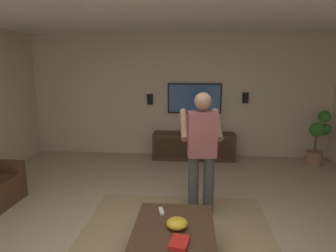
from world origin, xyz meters
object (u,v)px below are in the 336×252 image
object	(u,v)px
coffee_table	(174,236)
person_standing	(202,147)
remote_white	(161,211)
wall_speaker_right	(150,99)
media_console	(194,146)
vase_round	(215,129)
potted_plant_tall	(318,137)
book	(179,242)
tv	(194,98)
wall_speaker_left	(245,98)
bowl	(177,223)

from	to	relation	value
coffee_table	person_standing	world-z (taller)	person_standing
remote_white	wall_speaker_right	size ratio (longest dim) A/B	0.68
media_console	vase_round	bearing A→B (deg)	89.39
media_console	wall_speaker_right	size ratio (longest dim) A/B	7.73
wall_speaker_right	remote_white	bearing A→B (deg)	-170.14
potted_plant_tall	vase_round	distance (m)	2.01
book	wall_speaker_right	bearing A→B (deg)	-158.96
wall_speaker_right	vase_round	bearing A→B (deg)	-100.59
tv	wall_speaker_left	size ratio (longest dim) A/B	5.15
tv	person_standing	world-z (taller)	person_standing
coffee_table	book	world-z (taller)	book
coffee_table	person_standing	distance (m)	1.25
vase_round	remote_white	bearing A→B (deg)	165.82
book	vase_round	world-z (taller)	vase_round
vase_round	wall_speaker_right	distance (m)	1.52
coffee_table	person_standing	bearing A→B (deg)	-15.70
potted_plant_tall	wall_speaker_left	world-z (taller)	wall_speaker_left
potted_plant_tall	bowl	distance (m)	4.16
vase_round	wall_speaker_right	world-z (taller)	wall_speaker_right
coffee_table	wall_speaker_right	xyz separation A→B (m)	(3.69, 0.75, 0.93)
media_console	tv	world-z (taller)	tv
coffee_table	vase_round	world-z (taller)	vase_round
wall_speaker_left	vase_round	bearing A→B (deg)	112.32
tv	book	bearing A→B (deg)	-2.02
person_standing	wall_speaker_left	bearing A→B (deg)	-25.50
potted_plant_tall	person_standing	bearing A→B (deg)	133.19
tv	remote_white	bearing A→B (deg)	-6.10
coffee_table	wall_speaker_right	world-z (taller)	wall_speaker_right
coffee_table	person_standing	xyz separation A→B (m)	(1.03, -0.29, 0.64)
coffee_table	wall_speaker_left	size ratio (longest dim) A/B	4.55
person_standing	vase_round	size ratio (longest dim) A/B	7.45
potted_plant_tall	coffee_table	bearing A→B (deg)	140.83
tv	remote_white	world-z (taller)	tv
coffee_table	wall_speaker_left	distance (m)	4.02
person_standing	bowl	world-z (taller)	person_standing
person_standing	wall_speaker_right	bearing A→B (deg)	16.01
media_console	wall_speaker_left	bearing A→B (deg)	103.46
vase_round	wall_speaker_right	bearing A→B (deg)	79.41
book	wall_speaker_right	distance (m)	4.14
media_console	bowl	distance (m)	3.46
media_console	book	xyz separation A→B (m)	(-3.72, 0.14, 0.14)
remote_white	wall_speaker_left	world-z (taller)	wall_speaker_left
remote_white	book	distance (m)	0.62
coffee_table	wall_speaker_right	bearing A→B (deg)	11.44
media_console	person_standing	size ratio (longest dim) A/B	1.04
person_standing	media_console	bearing A→B (deg)	-3.28
coffee_table	remote_white	size ratio (longest dim) A/B	6.67
coffee_table	book	xyz separation A→B (m)	(-0.29, -0.07, 0.12)
coffee_table	tv	size ratio (longest dim) A/B	0.88
bowl	book	xyz separation A→B (m)	(-0.28, -0.03, -0.03)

